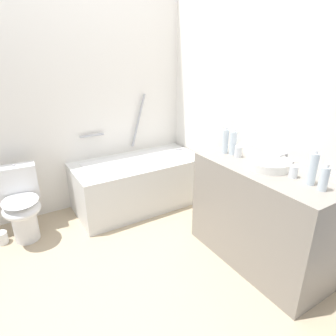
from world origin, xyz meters
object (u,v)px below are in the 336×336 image
at_px(toilet, 21,204).
at_px(water_bottle_2, 233,143).
at_px(bathtub, 139,181).
at_px(water_bottle_0, 313,169).
at_px(drinking_glass_1, 293,172).
at_px(sink_basin, 269,164).
at_px(toilet_paper_roll, 1,238).
at_px(sink_faucet, 285,159).
at_px(drinking_glass_0, 238,152).
at_px(water_bottle_3, 225,141).
at_px(water_bottle_1, 324,178).

xyz_separation_m(toilet, water_bottle_2, (1.66, -1.02, 0.61)).
bearing_deg(bathtub, water_bottle_2, -67.89).
bearing_deg(water_bottle_0, drinking_glass_1, 90.25).
xyz_separation_m(sink_basin, toilet_paper_roll, (-1.90, 1.42, -0.84)).
xyz_separation_m(sink_faucet, drinking_glass_0, (-0.22, 0.31, 0.01)).
xyz_separation_m(bathtub, water_bottle_3, (0.39, -0.98, 0.68)).
xyz_separation_m(bathtub, drinking_glass_0, (0.42, -1.12, 0.61)).
bearing_deg(water_bottle_0, sink_faucet, 61.18).
distance_m(bathtub, water_bottle_2, 1.31).
bearing_deg(water_bottle_3, water_bottle_0, -86.22).
bearing_deg(drinking_glass_0, water_bottle_1, -89.28).
xyz_separation_m(water_bottle_0, drinking_glass_0, (-0.03, 0.66, -0.07)).
bearing_deg(drinking_glass_0, water_bottle_3, 100.67).
height_order(water_bottle_0, toilet_paper_roll, water_bottle_0).
height_order(water_bottle_1, water_bottle_2, water_bottle_2).
distance_m(sink_faucet, water_bottle_0, 0.41).
relative_size(bathtub, sink_faucet, 9.54).
bearing_deg(sink_basin, bathtub, 107.12).
distance_m(water_bottle_3, drinking_glass_1, 0.67).
height_order(drinking_glass_1, toilet_paper_roll, drinking_glass_1).
bearing_deg(drinking_glass_0, toilet_paper_roll, 149.25).
height_order(sink_basin, water_bottle_1, water_bottle_1).
bearing_deg(toilet_paper_roll, water_bottle_3, -27.81).
relative_size(drinking_glass_1, toilet_paper_roll, 0.77).
bearing_deg(bathtub, drinking_glass_0, -69.60).
xyz_separation_m(water_bottle_1, water_bottle_3, (-0.04, 0.90, 0.03)).
distance_m(water_bottle_1, toilet_paper_roll, 2.81).
relative_size(water_bottle_1, drinking_glass_0, 1.97).
bearing_deg(water_bottle_2, sink_faucet, -60.87).
height_order(water_bottle_0, water_bottle_2, water_bottle_0).
distance_m(sink_faucet, drinking_glass_1, 0.29).
distance_m(water_bottle_1, water_bottle_3, 0.90).
height_order(water_bottle_2, toilet_paper_roll, water_bottle_2).
distance_m(sink_faucet, toilet_paper_roll, 2.67).
bearing_deg(water_bottle_1, water_bottle_2, 90.15).
bearing_deg(toilet, drinking_glass_1, 50.59).
distance_m(sink_basin, water_bottle_3, 0.46).
xyz_separation_m(water_bottle_3, toilet_paper_roll, (-1.85, 0.98, -0.92)).
xyz_separation_m(bathtub, water_bottle_1, (0.42, -1.87, 0.65)).
height_order(water_bottle_1, water_bottle_3, water_bottle_3).
height_order(bathtub, drinking_glass_0, bathtub).
xyz_separation_m(sink_basin, water_bottle_1, (-0.01, -0.45, 0.05)).
distance_m(drinking_glass_0, drinking_glass_1, 0.53).
bearing_deg(water_bottle_0, toilet, 133.65).
distance_m(water_bottle_0, water_bottle_3, 0.80).
bearing_deg(bathtub, water_bottle_0, -76.04).
height_order(bathtub, water_bottle_2, bathtub).
xyz_separation_m(bathtub, toilet, (-1.24, -0.02, 0.07)).
bearing_deg(water_bottle_1, drinking_glass_0, 90.72).
bearing_deg(water_bottle_1, toilet_paper_roll, 135.18).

